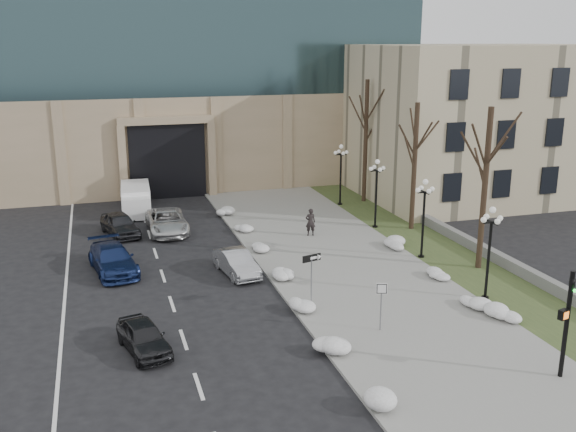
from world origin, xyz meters
name	(u,v)px	position (x,y,z in m)	size (l,w,h in m)	color
ground	(383,387)	(0.00, 0.00, 0.00)	(160.00, 160.00, 0.00)	black
sidewalk	(335,257)	(3.50, 14.00, 0.06)	(9.00, 40.00, 0.12)	gray
curb	(261,265)	(-1.00, 14.00, 0.07)	(0.30, 40.00, 0.14)	gray
grass_strip	(434,247)	(10.00, 14.00, 0.05)	(4.00, 40.00, 0.10)	#384A25
stone_wall	(446,231)	(12.00, 16.00, 0.35)	(0.50, 30.00, 0.70)	slate
classical_building	(482,118)	(22.00, 27.98, 6.00)	(22.00, 18.12, 12.00)	#C3B592
car_a	(144,337)	(-8.18, 5.43, 0.63)	(1.50, 3.73, 1.27)	black
car_b	(236,263)	(-2.61, 13.09, 0.67)	(1.41, 4.05, 1.33)	#9A9CA1
car_c	(113,259)	(-9.02, 15.43, 0.74)	(2.08, 5.11, 1.48)	navy
car_d	(167,221)	(-5.29, 22.23, 0.74)	(2.47, 5.36, 1.49)	silver
car_e	(120,224)	(-8.31, 22.48, 0.73)	(1.74, 4.31, 1.47)	#2A2B2F
pedestrian	(310,222)	(3.46, 18.40, 1.02)	(0.65, 0.43, 1.79)	black
box_truck	(136,200)	(-6.87, 28.26, 0.91)	(2.36, 6.00, 1.87)	white
one_way_sign	(315,264)	(-0.11, 7.38, 2.29)	(1.04, 0.39, 2.78)	slate
keep_sign	(381,296)	(1.84, 4.21, 1.69)	(0.48, 0.19, 2.30)	slate
traffic_signal	(566,327)	(6.61, -1.44, 2.15)	(0.74, 0.98, 4.33)	black
snow_clump_a	(379,405)	(-0.87, -1.53, 0.30)	(1.10, 1.60, 0.36)	white
snow_clump_b	(332,346)	(-0.85, 3.03, 0.30)	(1.10, 1.60, 0.36)	white
snow_clump_c	(303,306)	(-0.71, 7.22, 0.30)	(1.10, 1.60, 0.36)	white
snow_clump_d	(281,275)	(-0.57, 11.51, 0.30)	(1.10, 1.60, 0.36)	white
snow_clump_e	(253,247)	(-0.84, 16.54, 0.30)	(1.10, 1.60, 0.36)	white
snow_clump_f	(243,228)	(-0.48, 20.71, 0.30)	(1.10, 1.60, 0.36)	white
snow_clump_g	(225,213)	(-0.85, 24.88, 0.30)	(1.10, 1.60, 0.36)	white
snow_clump_h	(503,316)	(7.65, 3.59, 0.30)	(1.10, 1.60, 0.36)	white
snow_clump_i	(436,275)	(7.32, 9.11, 0.30)	(1.10, 1.60, 0.36)	white
snow_clump_j	(395,244)	(7.60, 14.56, 0.30)	(1.10, 1.60, 0.36)	white
snow_clump_k	(478,303)	(7.34, 5.14, 0.30)	(1.10, 1.60, 0.36)	white
lamppost_a	(490,241)	(8.30, 6.00, 3.07)	(1.18, 1.18, 4.76)	black
lamppost_b	(424,208)	(8.30, 12.50, 3.07)	(1.18, 1.18, 4.76)	black
lamppost_c	(377,184)	(8.30, 19.00, 3.07)	(1.18, 1.18, 4.76)	black
lamppost_d	(341,166)	(8.30, 25.50, 3.07)	(1.18, 1.18, 4.76)	black
tree_near	(486,166)	(10.50, 10.00, 5.83)	(3.20, 3.20, 9.00)	black
tree_mid	(415,149)	(10.50, 18.00, 5.50)	(3.20, 3.20, 8.50)	black
tree_far	(366,124)	(10.50, 26.00, 6.15)	(3.20, 3.20, 9.50)	black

